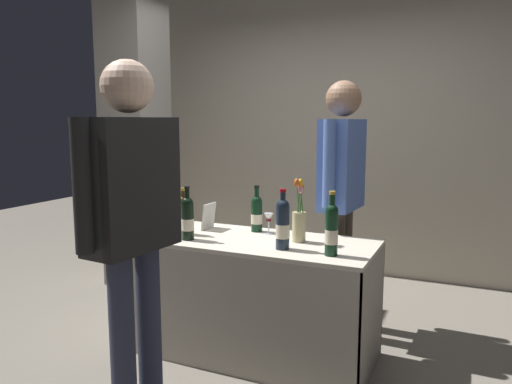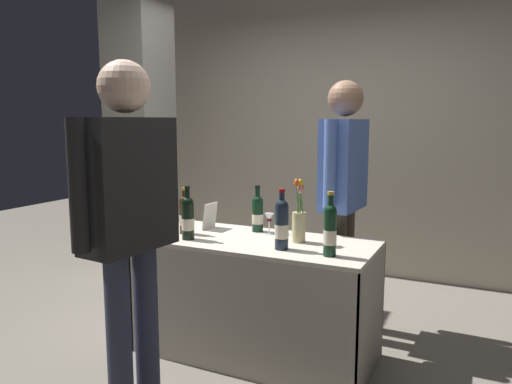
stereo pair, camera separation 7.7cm
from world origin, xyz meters
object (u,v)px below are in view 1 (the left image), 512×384
Objects in this scene: flower_vase at (299,221)px; wine_glass_near_vendor at (269,219)px; tasting_table at (256,277)px; display_bottle_0 at (283,223)px; vendor_presenter at (342,182)px; concrete_pillar at (136,130)px; taster_foreground_right at (132,209)px; featured_wine_bottle at (257,213)px.

wine_glass_near_vendor is at bearing 155.40° from flower_vase.
display_bottle_0 is at bearing -31.91° from tasting_table.
display_bottle_0 is 0.78m from vendor_presenter.
display_bottle_0 is 0.39m from wine_glass_near_vendor.
wine_glass_near_vendor is 0.08× the size of vendor_presenter.
display_bottle_0 is at bearing -55.08° from wine_glass_near_vendor.
concrete_pillar is at bearing 155.89° from flower_vase.
taster_foreground_right is (-0.50, -0.95, 0.19)m from flower_vase.
taster_foreground_right reaches higher than vendor_presenter.
featured_wine_bottle is 1.13m from taster_foreground_right.
tasting_table is (1.58, -0.88, -0.89)m from concrete_pillar.
flower_vase is at bearing -8.36° from vendor_presenter.
featured_wine_bottle is 0.18× the size of taster_foreground_right.
tasting_table is at bearing -67.01° from featured_wine_bottle.
wine_glass_near_vendor is 0.28m from flower_vase.
tasting_table is at bearing -168.10° from flower_vase.
flower_vase is at bearing -24.11° from concrete_pillar.
featured_wine_bottle is 0.11m from wine_glass_near_vendor.
featured_wine_bottle is at bearing -24.22° from concrete_pillar.
vendor_presenter is (0.12, 0.55, 0.18)m from flower_vase.
display_bottle_0 is 0.89× the size of flower_vase.
flower_vase reaches higher than display_bottle_0.
wine_glass_near_vendor is at bearing -36.45° from vendor_presenter.
concrete_pillar is 1.60× the size of vendor_presenter.
wine_glass_near_vendor is at bearing 85.35° from tasting_table.
featured_wine_bottle is at bearing 132.27° from display_bottle_0.
flower_vase is (0.35, -0.15, 0.00)m from featured_wine_bottle.
display_bottle_0 is 0.20× the size of vendor_presenter.
wine_glass_near_vendor is at bearing -7.42° from taster_foreground_right.
vendor_presenter is at bearing -8.08° from concrete_pillar.
tasting_table is at bearing -29.10° from concrete_pillar.
concrete_pillar is at bearing 155.78° from featured_wine_bottle.
vendor_presenter is at bearing 39.98° from featured_wine_bottle.
concrete_pillar reaches higher than wine_glass_near_vendor.
concrete_pillar is 2.02m from tasting_table.
taster_foreground_right reaches higher than display_bottle_0.
concrete_pillar is 1.91× the size of tasting_table.
tasting_table is 0.43m from featured_wine_bottle.
taster_foreground_right is (-0.15, -1.10, 0.20)m from featured_wine_bottle.
flower_vase is 0.59m from vendor_presenter.
display_bottle_0 is at bearing -47.73° from featured_wine_bottle.
display_bottle_0 is at bearing -7.33° from vendor_presenter.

